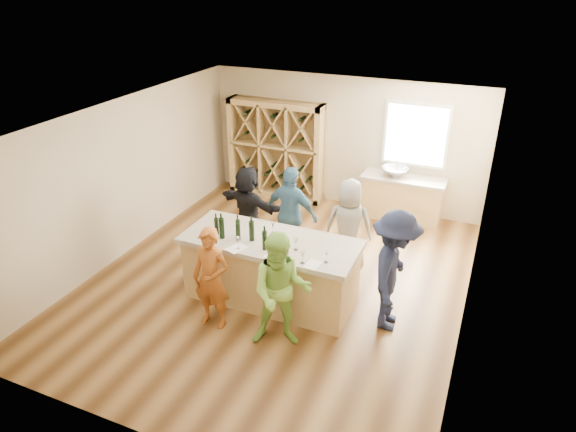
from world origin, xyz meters
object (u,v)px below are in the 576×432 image
at_px(wine_bottle_d, 238,232).
at_px(wine_bottle_a, 217,226).
at_px(wine_bottle_b, 222,228).
at_px(person_near_left, 211,278).
at_px(person_far_mid, 291,214).
at_px(wine_rack, 276,150).
at_px(wine_bottle_e, 252,231).
at_px(wine_bottle_f, 265,240).
at_px(person_server, 394,271).
at_px(tasting_counter_base, 271,272).
at_px(wine_bottle_c, 238,228).
at_px(person_near_right, 281,291).
at_px(sink, 395,172).
at_px(person_far_left, 248,207).
at_px(person_far_right, 349,226).

bearing_deg(wine_bottle_d, wine_bottle_a, 175.22).
xyz_separation_m(wine_bottle_a, wine_bottle_b, (0.13, -0.07, 0.03)).
height_order(person_near_left, person_far_mid, person_far_mid).
relative_size(wine_rack, wine_bottle_e, 6.85).
height_order(wine_rack, wine_bottle_f, wine_rack).
xyz_separation_m(person_server, wine_bottle_f, (-1.83, -0.39, 0.30)).
distance_m(tasting_counter_base, wine_bottle_c, 0.88).
relative_size(person_near_right, person_far_mid, 0.99).
bearing_deg(person_near_right, wine_bottle_b, 132.31).
bearing_deg(wine_bottle_b, person_near_right, -27.48).
height_order(wine_bottle_a, person_server, person_server).
bearing_deg(wine_bottle_d, wine_bottle_b, -171.52).
distance_m(person_near_left, person_near_right, 1.09).
height_order(sink, wine_bottle_b, wine_bottle_b).
relative_size(person_far_mid, wine_bottle_f, 5.81).
xyz_separation_m(wine_bottle_d, person_near_right, (1.02, -0.70, -0.36)).
distance_m(wine_bottle_a, wine_bottle_e, 0.59).
height_order(sink, wine_bottle_c, wine_bottle_c).
bearing_deg(wine_bottle_b, person_far_mid, 72.82).
relative_size(tasting_counter_base, person_near_left, 1.64).
relative_size(sink, person_far_left, 0.34).
distance_m(wine_bottle_a, wine_bottle_d, 0.39).
distance_m(sink, person_far_mid, 2.73).
height_order(sink, tasting_counter_base, sink).
bearing_deg(wine_bottle_e, person_near_left, -109.13).
relative_size(sink, wine_bottle_e, 1.69).
distance_m(wine_bottle_a, person_near_left, 0.91).
height_order(sink, person_far_left, person_far_left).
height_order(wine_bottle_a, person_far_right, person_far_right).
height_order(wine_rack, wine_bottle_a, wine_rack).
distance_m(person_server, wine_bottle_f, 1.90).
bearing_deg(sink, person_server, -77.64).
bearing_deg(person_far_mid, person_near_left, 89.12).
distance_m(wine_rack, person_far_left, 2.42).
bearing_deg(tasting_counter_base, person_server, 2.75).
height_order(person_near_left, person_server, person_server).
bearing_deg(wine_bottle_e, person_far_right, 54.23).
relative_size(sink, wine_bottle_f, 1.81).
bearing_deg(person_far_left, person_far_mid, -173.77).
distance_m(person_near_left, wine_bottle_f, 0.94).
xyz_separation_m(wine_bottle_b, person_far_mid, (0.48, 1.56, -0.37)).
height_order(wine_bottle_c, wine_bottle_e, wine_bottle_e).
bearing_deg(person_near_left, person_far_left, 103.48).
distance_m(wine_bottle_d, person_near_right, 1.29).
xyz_separation_m(tasting_counter_base, person_near_right, (0.58, -0.90, 0.36)).
bearing_deg(sink, person_far_mid, -118.55).
distance_m(sink, person_near_left, 4.90).
relative_size(wine_rack, tasting_counter_base, 0.85).
bearing_deg(wine_bottle_d, person_near_right, -34.60).
bearing_deg(person_far_right, person_far_mid, -10.93).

